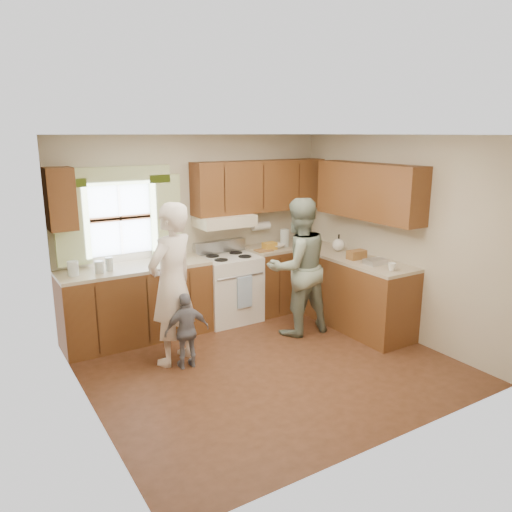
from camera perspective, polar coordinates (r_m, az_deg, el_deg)
room at (r=5.29m, az=1.35°, el=0.03°), size 3.80×3.80×3.80m
kitchen_fixtures at (r=6.59m, az=0.71°, el=-0.87°), size 3.80×2.25×2.15m
stove at (r=6.84m, az=-3.13°, el=-3.57°), size 0.76×0.67×1.07m
woman_left at (r=5.54m, az=-9.59°, el=-3.22°), size 0.79×0.69×1.81m
woman_right at (r=6.30m, az=4.81°, el=-1.27°), size 0.89×0.71×1.75m
child at (r=5.54m, az=-7.91°, el=-8.45°), size 0.52×0.26×0.85m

